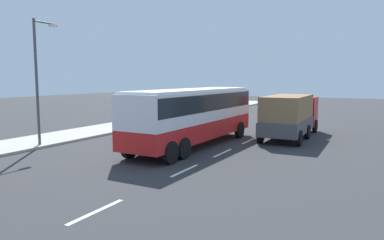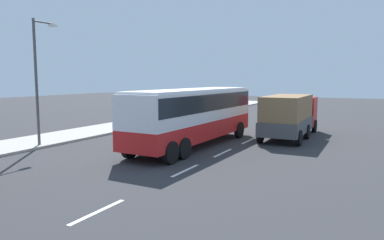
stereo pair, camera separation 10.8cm
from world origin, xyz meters
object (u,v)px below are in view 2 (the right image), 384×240
(pedestrian_near_curb, at_px, (135,112))
(street_lamp, at_px, (38,74))
(coach_bus, at_px, (194,111))
(cargo_truck, at_px, (290,114))

(pedestrian_near_curb, height_order, street_lamp, street_lamp)
(coach_bus, height_order, street_lamp, street_lamp)
(pedestrian_near_curb, bearing_deg, cargo_truck, -61.55)
(coach_bus, distance_m, street_lamp, 9.40)
(cargo_truck, distance_m, pedestrian_near_curb, 14.36)
(coach_bus, bearing_deg, pedestrian_near_curb, 54.60)
(coach_bus, xyz_separation_m, cargo_truck, (6.03, -4.35, -0.52))
(street_lamp, bearing_deg, coach_bus, -61.38)
(coach_bus, relative_size, street_lamp, 1.58)
(street_lamp, bearing_deg, cargo_truck, -49.94)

